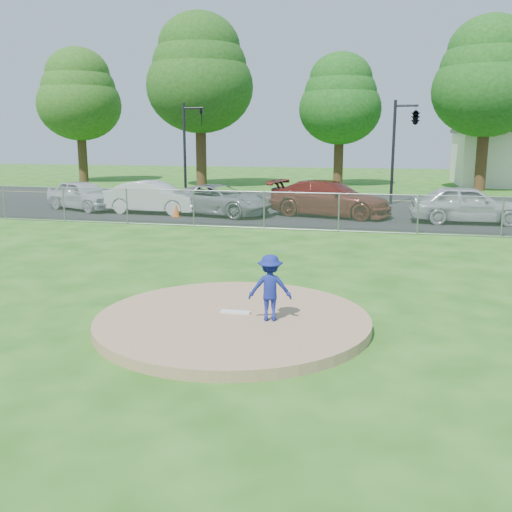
{
  "coord_description": "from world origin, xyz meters",
  "views": [
    {
      "loc": [
        2.88,
        -10.36,
        3.65
      ],
      "look_at": [
        0.0,
        2.0,
        1.0
      ],
      "focal_mm": 40.0,
      "sensor_mm": 36.0,
      "label": 1
    }
  ],
  "objects": [
    {
      "name": "ground",
      "position": [
        0.0,
        10.0,
        0.0
      ],
      "size": [
        120.0,
        120.0,
        0.0
      ],
      "primitive_type": "plane",
      "color": "#1F5612",
      "rests_on": "ground"
    },
    {
      "name": "pitchers_mound",
      "position": [
        0.0,
        0.0,
        0.1
      ],
      "size": [
        5.4,
        5.4,
        0.2
      ],
      "primitive_type": "cylinder",
      "color": "#987653",
      "rests_on": "ground"
    },
    {
      "name": "pitching_rubber",
      "position": [
        0.0,
        0.2,
        0.22
      ],
      "size": [
        0.6,
        0.15,
        0.04
      ],
      "primitive_type": "cube",
      "color": "white",
      "rests_on": "pitchers_mound"
    },
    {
      "name": "chain_link_fence",
      "position": [
        0.0,
        12.0,
        0.75
      ],
      "size": [
        40.0,
        0.06,
        1.5
      ],
      "primitive_type": "cube",
      "color": "gray",
      "rests_on": "ground"
    },
    {
      "name": "parking_lot",
      "position": [
        0.0,
        16.5,
        0.01
      ],
      "size": [
        50.0,
        8.0,
        0.01
      ],
      "primitive_type": "cube",
      "color": "black",
      "rests_on": "ground"
    },
    {
      "name": "street",
      "position": [
        0.0,
        24.0,
        0.0
      ],
      "size": [
        60.0,
        7.0,
        0.01
      ],
      "primitive_type": "cube",
      "color": "black",
      "rests_on": "ground"
    },
    {
      "name": "tree_far_left",
      "position": [
        -22.0,
        33.0,
        7.06
      ],
      "size": [
        6.72,
        6.72,
        10.74
      ],
      "color": "#392814",
      "rests_on": "ground"
    },
    {
      "name": "tree_left",
      "position": [
        -11.0,
        31.0,
        8.24
      ],
      "size": [
        7.84,
        7.84,
        12.53
      ],
      "color": "#3B2615",
      "rests_on": "ground"
    },
    {
      "name": "tree_center",
      "position": [
        -1.0,
        34.0,
        6.47
      ],
      "size": [
        6.16,
        6.16,
        9.84
      ],
      "color": "#3C2515",
      "rests_on": "ground"
    },
    {
      "name": "tree_right",
      "position": [
        9.0,
        32.0,
        7.65
      ],
      "size": [
        7.28,
        7.28,
        11.63
      ],
      "color": "#3C2415",
      "rests_on": "ground"
    },
    {
      "name": "traffic_signal_left",
      "position": [
        -8.76,
        22.0,
        3.36
      ],
      "size": [
        1.28,
        0.2,
        5.6
      ],
      "color": "black",
      "rests_on": "ground"
    },
    {
      "name": "traffic_signal_center",
      "position": [
        3.97,
        22.0,
        4.61
      ],
      "size": [
        1.42,
        2.48,
        5.6
      ],
      "color": "black",
      "rests_on": "ground"
    },
    {
      "name": "pitcher",
      "position": [
        0.76,
        -0.08,
        0.84
      ],
      "size": [
        0.9,
        0.63,
        1.28
      ],
      "primitive_type": "imported",
      "rotation": [
        0.0,
        0.0,
        3.34
      ],
      "color": "navy",
      "rests_on": "pitchers_mound"
    },
    {
      "name": "traffic_cone",
      "position": [
        -6.74,
        14.51,
        0.31
      ],
      "size": [
        0.31,
        0.31,
        0.61
      ],
      "primitive_type": "cone",
      "color": "#E1570B",
      "rests_on": "parking_lot"
    },
    {
      "name": "parked_car_silver",
      "position": [
        -12.3,
        15.93,
        0.76
      ],
      "size": [
        4.76,
        3.41,
        1.51
      ],
      "primitive_type": "imported",
      "rotation": [
        0.0,
        0.0,
        1.16
      ],
      "color": "silver",
      "rests_on": "parking_lot"
    },
    {
      "name": "parked_car_white",
      "position": [
        -8.24,
        15.45,
        0.79
      ],
      "size": [
        4.8,
        1.9,
        1.55
      ],
      "primitive_type": "imported",
      "rotation": [
        0.0,
        0.0,
        1.52
      ],
      "color": "silver",
      "rests_on": "parking_lot"
    },
    {
      "name": "parked_car_gray",
      "position": [
        -4.98,
        15.52,
        0.73
      ],
      "size": [
        5.6,
        3.6,
        1.44
      ],
      "primitive_type": "imported",
      "rotation": [
        0.0,
        0.0,
        1.32
      ],
      "color": "gray",
      "rests_on": "parking_lot"
    },
    {
      "name": "parked_car_darkred",
      "position": [
        0.21,
        16.34,
        0.84
      ],
      "size": [
        6.12,
        3.59,
        1.67
      ],
      "primitive_type": "imported",
      "rotation": [
        0.0,
        0.0,
        1.34
      ],
      "color": "maroon",
      "rests_on": "parking_lot"
    },
    {
      "name": "parked_car_pearl",
      "position": [
        6.2,
        15.53,
        0.83
      ],
      "size": [
        4.86,
        2.11,
        1.63
      ],
      "primitive_type": "imported",
      "rotation": [
        0.0,
        0.0,
        1.61
      ],
      "color": "#B6B9BA",
      "rests_on": "parking_lot"
    }
  ]
}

